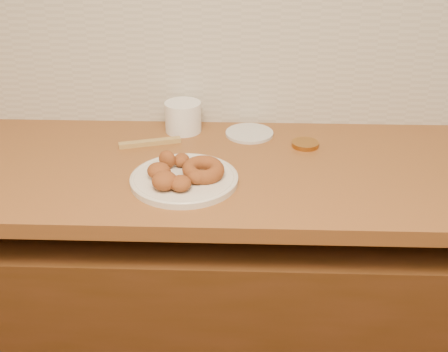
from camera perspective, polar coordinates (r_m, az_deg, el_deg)
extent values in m
cube|color=#573018|center=(1.79, 6.86, -13.71)|extent=(3.60, 0.60, 0.77)
cube|color=brown|center=(1.58, -16.27, 0.80)|extent=(2.30, 0.62, 0.04)
cube|color=beige|center=(1.68, 7.73, 14.97)|extent=(3.60, 0.02, 0.60)
cylinder|color=silver|center=(1.40, -4.06, -0.35)|extent=(0.27, 0.27, 0.02)
torus|color=#9A4A20|center=(1.39, -2.14, 0.65)|extent=(0.15, 0.15, 0.05)
ellipsoid|color=#9A4A20|center=(1.44, -5.79, 1.71)|extent=(0.06, 0.05, 0.05)
ellipsoid|color=#9A4A20|center=(1.39, -6.62, 0.52)|extent=(0.08, 0.08, 0.04)
ellipsoid|color=#9A4A20|center=(1.34, -6.07, -0.47)|extent=(0.08, 0.08, 0.04)
ellipsoid|color=#9A4A20|center=(1.33, -4.43, -0.75)|extent=(0.06, 0.06, 0.04)
ellipsoid|color=#9A4A20|center=(1.45, -4.34, 1.63)|extent=(0.04, 0.05, 0.03)
ellipsoid|color=#9A4A20|center=(1.36, -2.86, -0.11)|extent=(0.06, 0.05, 0.03)
cylinder|color=white|center=(1.68, -4.17, 6.01)|extent=(0.14, 0.14, 0.09)
cylinder|color=silver|center=(1.67, 2.59, 4.36)|extent=(0.18, 0.18, 0.01)
cylinder|color=#A7712E|center=(1.61, 8.25, 3.23)|extent=(0.09, 0.09, 0.01)
cube|color=#AC8B4B|center=(1.61, -7.53, 3.39)|extent=(0.18, 0.07, 0.01)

